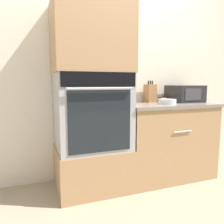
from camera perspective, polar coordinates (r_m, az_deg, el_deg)
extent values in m
plane|color=gray|center=(2.35, 6.30, -20.54)|extent=(12.00, 12.00, 0.00)
cube|color=beige|center=(2.65, 0.51, 10.72)|extent=(8.00, 0.05, 2.50)
cube|color=#A87F56|center=(2.39, -5.16, -14.19)|extent=(0.74, 0.60, 0.44)
cube|color=#9EA0A5|center=(2.24, -5.34, 0.24)|extent=(0.71, 0.59, 0.76)
cube|color=black|center=(1.93, -3.15, 8.53)|extent=(0.68, 0.01, 0.13)
cube|color=orange|center=(1.93, -3.11, 8.53)|extent=(0.09, 0.00, 0.03)
cube|color=black|center=(1.96, -3.07, -2.39)|extent=(0.58, 0.01, 0.57)
cylinder|color=#9EA0A5|center=(1.90, -2.85, 6.14)|extent=(0.61, 0.02, 0.02)
cube|color=#A87F56|center=(2.27, -5.58, 18.80)|extent=(0.74, 0.60, 0.69)
cube|color=#A87F56|center=(2.69, 13.74, -7.43)|extent=(1.06, 0.60, 0.84)
cube|color=slate|center=(2.61, 14.03, 1.86)|extent=(1.08, 0.63, 0.03)
cylinder|color=#B7B7BC|center=(2.40, 18.04, -4.85)|extent=(0.22, 0.01, 0.01)
cube|color=#232326|center=(2.87, 18.45, 4.57)|extent=(0.36, 0.36, 0.20)
cube|color=#3D3D3F|center=(2.71, 20.48, 4.34)|extent=(0.22, 0.01, 0.14)
cube|color=olive|center=(2.72, 9.92, 4.84)|extent=(0.11, 0.14, 0.22)
cylinder|color=black|center=(2.70, 9.49, 7.60)|extent=(0.02, 0.02, 0.04)
cylinder|color=black|center=(2.72, 9.98, 7.58)|extent=(0.02, 0.02, 0.04)
cylinder|color=black|center=(2.73, 10.48, 7.57)|extent=(0.02, 0.02, 0.04)
cylinder|color=silver|center=(2.48, 14.43, 2.63)|extent=(0.18, 0.18, 0.06)
cylinder|color=silver|center=(2.78, 13.54, 3.14)|extent=(0.05, 0.05, 0.06)
cylinder|color=black|center=(2.78, 13.57, 3.89)|extent=(0.05, 0.05, 0.02)
cylinder|color=silver|center=(2.72, 12.37, 3.03)|extent=(0.05, 0.05, 0.05)
cylinder|color=black|center=(2.72, 12.39, 3.72)|extent=(0.04, 0.04, 0.01)
cylinder|color=#427047|center=(2.59, 5.67, 3.32)|extent=(0.04, 0.04, 0.08)
cylinder|color=gold|center=(2.59, 5.69, 4.49)|extent=(0.04, 0.04, 0.02)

